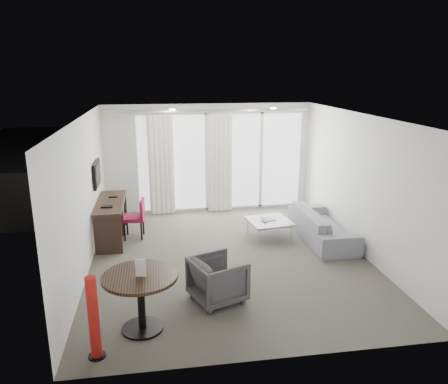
{
  "coord_description": "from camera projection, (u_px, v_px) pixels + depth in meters",
  "views": [
    {
      "loc": [
        -1.26,
        -7.37,
        3.36
      ],
      "look_at": [
        0.0,
        0.6,
        1.1
      ],
      "focal_mm": 35.0,
      "sensor_mm": 36.0,
      "label": 1
    }
  ],
  "objects": [
    {
      "name": "terrace_slab",
      "position": [
        213.0,
        194.0,
        12.45
      ],
      "size": [
        5.6,
        3.0,
        0.12
      ],
      "primitive_type": "cube",
      "color": "#4D4D50",
      "rests_on": "ground"
    },
    {
      "name": "curtain_right",
      "position": [
        220.0,
        163.0,
        10.51
      ],
      "size": [
        0.6,
        0.2,
        2.38
      ],
      "primitive_type": null,
      "color": "white",
      "rests_on": "ground"
    },
    {
      "name": "desk_chair",
      "position": [
        134.0,
        219.0,
        8.98
      ],
      "size": [
        0.49,
        0.46,
        0.83
      ],
      "primitive_type": null,
      "rotation": [
        0.0,
        0.0,
        -0.1
      ],
      "color": "maroon",
      "rests_on": "floor"
    },
    {
      "name": "rattan_chair_b",
      "position": [
        256.0,
        172.0,
        13.01
      ],
      "size": [
        0.62,
        0.62,
        0.83
      ],
      "primitive_type": null,
      "rotation": [
        0.0,
        0.0,
        0.11
      ],
      "color": "brown",
      "rests_on": "terrace_slab"
    },
    {
      "name": "floor",
      "position": [
        229.0,
        257.0,
        8.11
      ],
      "size": [
        5.0,
        6.0,
        0.0
      ],
      "primitive_type": "cube",
      "color": "#514E46",
      "rests_on": "ground"
    },
    {
      "name": "window_frame",
      "position": [
        221.0,
        162.0,
        10.66
      ],
      "size": [
        4.1,
        0.06,
        2.44
      ],
      "primitive_type": null,
      "color": "white",
      "rests_on": "ground"
    },
    {
      "name": "ceiling",
      "position": [
        229.0,
        116.0,
        7.41
      ],
      "size": [
        5.0,
        6.0,
        0.0
      ],
      "primitive_type": "cube",
      "color": "white",
      "rests_on": "ground"
    },
    {
      "name": "sofa",
      "position": [
        322.0,
        225.0,
        8.91
      ],
      "size": [
        0.82,
        2.09,
        0.61
      ],
      "primitive_type": "imported",
      "rotation": [
        0.0,
        0.0,
        1.57
      ],
      "color": "gray",
      "rests_on": "floor"
    },
    {
      "name": "balustrade",
      "position": [
        207.0,
        165.0,
        13.68
      ],
      "size": [
        5.5,
        0.06,
        1.05
      ],
      "primitive_type": null,
      "color": "#B2B2B7",
      "rests_on": "terrace_slab"
    },
    {
      "name": "desk",
      "position": [
        112.0,
        220.0,
        8.91
      ],
      "size": [
        0.53,
        1.7,
        0.8
      ],
      "primitive_type": null,
      "color": "black",
      "rests_on": "floor"
    },
    {
      "name": "wall_left",
      "position": [
        84.0,
        196.0,
        7.38
      ],
      "size": [
        0.0,
        6.0,
        2.6
      ],
      "primitive_type": "cube",
      "color": "silver",
      "rests_on": "ground"
    },
    {
      "name": "wall_right",
      "position": [
        361.0,
        185.0,
        8.13
      ],
      "size": [
        0.0,
        6.0,
        2.6
      ],
      "primitive_type": "cube",
      "color": "silver",
      "rests_on": "ground"
    },
    {
      "name": "rattan_chair_a",
      "position": [
        252.0,
        180.0,
        12.18
      ],
      "size": [
        0.65,
        0.65,
        0.78
      ],
      "primitive_type": null,
      "rotation": [
        0.0,
        0.0,
        -0.27
      ],
      "color": "brown",
      "rests_on": "terrace_slab"
    },
    {
      "name": "magazine",
      "position": [
        268.0,
        220.0,
        9.07
      ],
      "size": [
        0.29,
        0.33,
        0.02
      ],
      "primitive_type": null,
      "rotation": [
        0.0,
        0.0,
        0.26
      ],
      "color": "gray",
      "rests_on": "coffee_table"
    },
    {
      "name": "window_panel",
      "position": [
        221.0,
        162.0,
        10.67
      ],
      "size": [
        4.0,
        0.02,
        2.38
      ],
      "primitive_type": null,
      "color": "white",
      "rests_on": "ground"
    },
    {
      "name": "red_lamp",
      "position": [
        94.0,
        318.0,
        5.16
      ],
      "size": [
        0.23,
        0.23,
        1.06
      ],
      "primitive_type": "cylinder",
      "rotation": [
        0.0,
        0.0,
        -0.11
      ],
      "color": "#B41A16",
      "rests_on": "floor"
    },
    {
      "name": "curtain_left",
      "position": [
        161.0,
        165.0,
        10.3
      ],
      "size": [
        0.6,
        0.2,
        2.38
      ],
      "primitive_type": null,
      "color": "white",
      "rests_on": "ground"
    },
    {
      "name": "tv",
      "position": [
        97.0,
        174.0,
        8.76
      ],
      "size": [
        0.05,
        0.8,
        0.5
      ],
      "primitive_type": null,
      "color": "black",
      "rests_on": "wall_left"
    },
    {
      "name": "rattan_table",
      "position": [
        260.0,
        182.0,
        12.62
      ],
      "size": [
        0.5,
        0.5,
        0.45
      ],
      "primitive_type": null,
      "rotation": [
        0.0,
        0.0,
        0.13
      ],
      "color": "brown",
      "rests_on": "terrace_slab"
    },
    {
      "name": "curtain_track",
      "position": [
        209.0,
        111.0,
        10.13
      ],
      "size": [
        4.8,
        0.04,
        0.04
      ],
      "primitive_type": null,
      "color": "#B2B2B7",
      "rests_on": "ceiling"
    },
    {
      "name": "coffee_table",
      "position": [
        269.0,
        229.0,
        9.04
      ],
      "size": [
        0.94,
        0.94,
        0.37
      ],
      "primitive_type": null,
      "rotation": [
        0.0,
        0.0,
        0.14
      ],
      "color": "gray",
      "rests_on": "floor"
    },
    {
      "name": "round_table",
      "position": [
        141.0,
        303.0,
        5.77
      ],
      "size": [
        1.19,
        1.19,
        0.8
      ],
      "primitive_type": null,
      "rotation": [
        0.0,
        0.0,
        -0.22
      ],
      "color": "black",
      "rests_on": "floor"
    },
    {
      "name": "remote",
      "position": [
        264.0,
        223.0,
        8.9
      ],
      "size": [
        0.07,
        0.16,
        0.02
      ],
      "primitive_type": null,
      "rotation": [
        0.0,
        0.0,
        0.13
      ],
      "color": "black",
      "rests_on": "coffee_table"
    },
    {
      "name": "downlight_b",
      "position": [
        273.0,
        108.0,
        9.11
      ],
      "size": [
        0.12,
        0.12,
        0.02
      ],
      "primitive_type": "cylinder",
      "color": "#FFE0B2",
      "rests_on": "ceiling"
    },
    {
      "name": "downlight_a",
      "position": [
        172.0,
        110.0,
        8.8
      ],
      "size": [
        0.12,
        0.12,
        0.02
      ],
      "primitive_type": "cylinder",
      "color": "#FFE0B2",
      "rests_on": "ceiling"
    },
    {
      "name": "menu_card",
      "position": [
        141.0,
        282.0,
        5.64
      ],
      "size": [
        0.13,
        0.06,
        0.24
      ],
      "primitive_type": null,
      "rotation": [
        0.0,
        0.0,
        -0.26
      ],
      "color": "white",
      "rests_on": "round_table"
    },
    {
      "name": "wall_front",
      "position": [
        274.0,
        260.0,
        4.91
      ],
      "size": [
        5.0,
        0.0,
        2.6
      ],
      "primitive_type": "cube",
      "color": "silver",
      "rests_on": "ground"
    },
    {
      "name": "tub_armchair",
      "position": [
        218.0,
        280.0,
        6.53
      ],
      "size": [
        0.95,
        0.94,
        0.68
      ],
      "primitive_type": "imported",
      "rotation": [
        0.0,
        0.0,
        1.94
      ],
      "color": "#3E3E40",
      "rests_on": "floor"
    }
  ]
}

